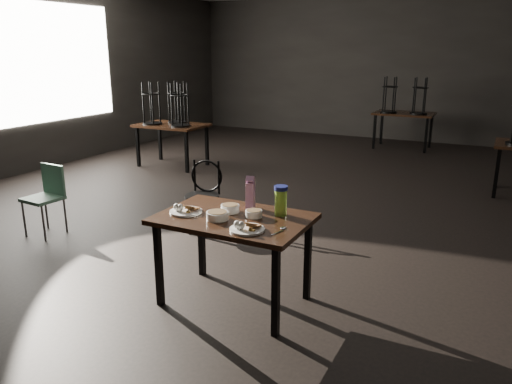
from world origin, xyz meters
The scene contains 14 objects.
room centered at (-0.06, 0.01, 2.33)m, with size 12.00×12.04×3.22m.
main_table centered at (0.36, -2.42, 0.67)m, with size 1.20×0.80×0.75m.
plate_left centered at (-0.04, -2.51, 0.77)m, with size 0.26×0.26×0.09m.
plate_right centered at (0.60, -2.65, 0.77)m, with size 0.26×0.26×0.08m.
bowl_near centered at (0.28, -2.33, 0.78)m, with size 0.15×0.15×0.06m.
bowl_far centered at (0.51, -2.36, 0.78)m, with size 0.14×0.14×0.05m.
bowl_big centered at (0.28, -2.54, 0.78)m, with size 0.18×0.18×0.06m.
juice_carton centered at (0.38, -2.16, 0.88)m, with size 0.08×0.08×0.28m.
water_bottle centered at (0.68, -2.22, 0.87)m, with size 0.14×0.14×0.24m.
spoon centered at (0.82, -2.51, 0.75)m, with size 0.06×0.21×0.01m.
bentwood_chair centered at (-0.76, -1.11, 0.49)m, with size 0.41×0.41×0.82m.
school_chair centered at (-2.32, -1.94, 0.47)m, with size 0.39×0.39×0.78m.
bg_table_left centered at (-3.06, 1.46, 0.78)m, with size 1.20×0.80×1.48m.
bg_table_far centered at (0.29, 4.96, 0.75)m, with size 1.20×0.80×1.48m.
Camera 1 is at (2.20, -5.70, 2.04)m, focal length 35.00 mm.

